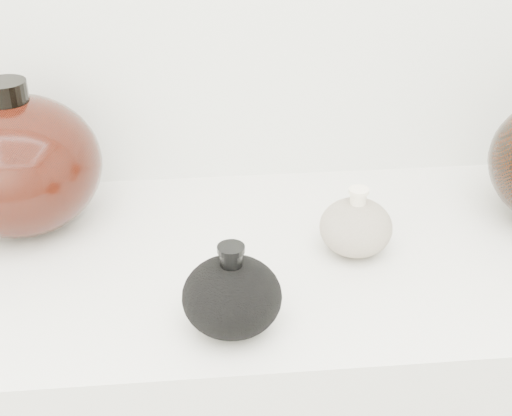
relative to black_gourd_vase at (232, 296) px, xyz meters
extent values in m
cube|color=silver|center=(0.08, 0.16, -0.06)|extent=(1.20, 0.50, 0.03)
ellipsoid|color=black|center=(0.00, 0.00, 0.00)|extent=(0.15, 0.15, 0.10)
cylinder|color=black|center=(0.00, 0.00, 0.05)|extent=(0.03, 0.03, 0.03)
cylinder|color=black|center=(0.00, 0.00, 0.07)|extent=(0.04, 0.04, 0.01)
ellipsoid|color=beige|center=(0.19, 0.16, -0.01)|extent=(0.11, 0.11, 0.08)
cylinder|color=#F3E4C4|center=(0.19, 0.16, 0.04)|extent=(0.02, 0.02, 0.02)
cylinder|color=#F3E4C4|center=(0.19, 0.16, 0.05)|extent=(0.03, 0.03, 0.01)
ellipsoid|color=black|center=(-0.30, 0.28, 0.05)|extent=(0.27, 0.27, 0.21)
cylinder|color=black|center=(-0.30, 0.28, 0.17)|extent=(0.07, 0.07, 0.04)
camera|label=1|loc=(-0.04, -0.70, 0.53)|focal=50.00mm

